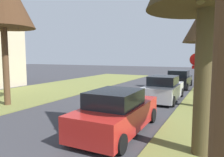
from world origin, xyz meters
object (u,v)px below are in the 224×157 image
object	(u,v)px
parked_sedan_red	(117,113)
parked_sedan_silver	(164,89)
stop_sign_far	(196,66)
street_tree_right_mid_b	(215,14)
parked_sedan_black	(179,79)
street_tree_right_far	(219,17)

from	to	relation	value
parked_sedan_red	parked_sedan_silver	world-z (taller)	same
stop_sign_far	parked_sedan_red	xyz separation A→B (m)	(-2.06, -7.04, -1.47)
parked_sedan_silver	street_tree_right_mid_b	bearing A→B (deg)	-22.46
parked_sedan_black	stop_sign_far	bearing A→B (deg)	-72.01
street_tree_right_far	parked_sedan_silver	bearing A→B (deg)	-122.64
street_tree_right_mid_b	parked_sedan_silver	distance (m)	5.22
parked_sedan_silver	stop_sign_far	bearing A→B (deg)	15.77
parked_sedan_red	parked_sedan_black	distance (m)	12.88
street_tree_right_mid_b	parked_sedan_black	world-z (taller)	street_tree_right_mid_b
street_tree_right_mid_b	parked_sedan_silver	size ratio (longest dim) A/B	1.47
parked_sedan_red	parked_sedan_black	bearing A→B (deg)	89.28
stop_sign_far	parked_sedan_black	distance (m)	6.31
street_tree_right_far	parked_sedan_silver	distance (m)	7.40
parked_sedan_red	parked_sedan_silver	bearing A→B (deg)	88.00
stop_sign_far	street_tree_right_mid_b	world-z (taller)	street_tree_right_mid_b
stop_sign_far	parked_sedan_red	world-z (taller)	stop_sign_far
stop_sign_far	parked_sedan_silver	world-z (taller)	stop_sign_far
stop_sign_far	street_tree_right_mid_b	size ratio (longest dim) A/B	0.46
stop_sign_far	street_tree_right_far	distance (m)	5.51
street_tree_right_far	stop_sign_far	bearing A→B (deg)	-105.11
street_tree_right_mid_b	street_tree_right_far	distance (m)	5.78
street_tree_right_far	parked_sedan_red	world-z (taller)	street_tree_right_far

